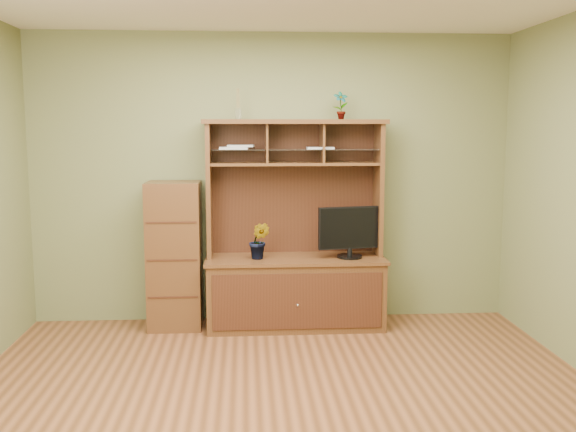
{
  "coord_description": "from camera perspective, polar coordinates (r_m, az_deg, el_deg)",
  "views": [
    {
      "loc": [
        -0.26,
        -4.04,
        1.83
      ],
      "look_at": [
        0.1,
        1.2,
        1.1
      ],
      "focal_mm": 40.0,
      "sensor_mm": 36.0,
      "label": 1
    }
  ],
  "objects": [
    {
      "name": "magazines",
      "position": [
        5.85,
        -2.15,
        6.12
      ],
      "size": [
        1.04,
        0.2,
        0.04
      ],
      "color": "silver",
      "rests_on": "media_hutch"
    },
    {
      "name": "top_plant",
      "position": [
        5.92,
        4.71,
        9.78
      ],
      "size": [
        0.14,
        0.11,
        0.26
      ],
      "primitive_type": "imported",
      "rotation": [
        0.0,
        0.0,
        0.13
      ],
      "color": "#446F26",
      "rests_on": "media_hutch"
    },
    {
      "name": "room",
      "position": [
        4.08,
        -0.21,
        1.13
      ],
      "size": [
        4.54,
        4.04,
        2.74
      ],
      "color": "#563018",
      "rests_on": "ground"
    },
    {
      "name": "side_cabinet",
      "position": [
        5.96,
        -10.03,
        -3.45
      ],
      "size": [
        0.48,
        0.44,
        1.34
      ],
      "color": "#4B2C15",
      "rests_on": "room"
    },
    {
      "name": "monitor",
      "position": [
        5.84,
        5.53,
        -1.33
      ],
      "size": [
        0.59,
        0.23,
        0.47
      ],
      "rotation": [
        0.0,
        0.0,
        0.19
      ],
      "color": "black",
      "rests_on": "media_hutch"
    },
    {
      "name": "orchid_plant",
      "position": [
        5.78,
        -2.57,
        -2.21
      ],
      "size": [
        0.22,
        0.2,
        0.34
      ],
      "primitive_type": "imported",
      "rotation": [
        0.0,
        0.0,
        -0.3
      ],
      "color": "#305A1F",
      "rests_on": "media_hutch"
    },
    {
      "name": "reed_diffuser",
      "position": [
        5.85,
        -4.46,
        9.61
      ],
      "size": [
        0.06,
        0.06,
        0.28
      ],
      "color": "silver",
      "rests_on": "media_hutch"
    },
    {
      "name": "media_hutch",
      "position": [
        5.93,
        0.62,
        -4.84
      ],
      "size": [
        1.66,
        0.61,
        1.9
      ],
      "color": "#4B2C15",
      "rests_on": "room"
    }
  ]
}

